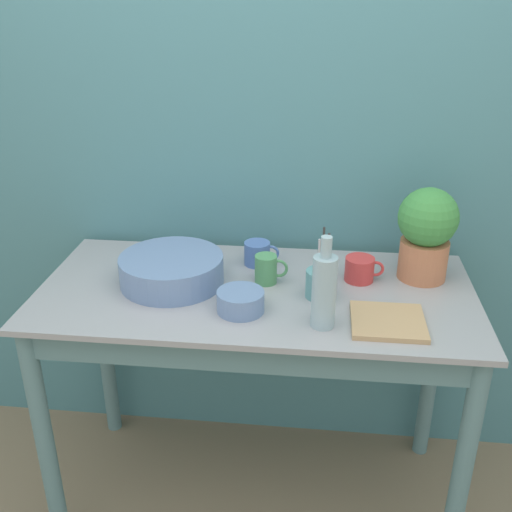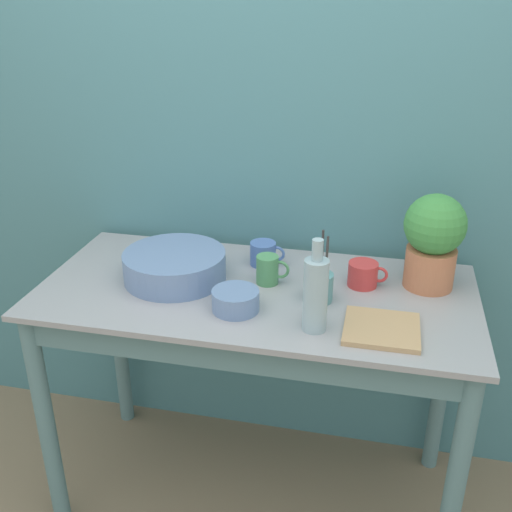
# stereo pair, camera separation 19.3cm
# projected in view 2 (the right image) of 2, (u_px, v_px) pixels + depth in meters

# --- Properties ---
(wall_back) EXTENTS (6.00, 0.05, 2.40)m
(wall_back) POSITION_uv_depth(u_px,v_px,m) (279.00, 166.00, 2.21)
(wall_back) COLOR teal
(wall_back) RESTS_ON ground_plane
(counter_table) EXTENTS (1.44, 0.69, 0.89)m
(counter_table) POSITION_uv_depth(u_px,v_px,m) (254.00, 337.00, 2.03)
(counter_table) COLOR slate
(counter_table) RESTS_ON ground_plane
(potted_plant) EXTENTS (0.20, 0.20, 0.32)m
(potted_plant) POSITION_uv_depth(u_px,v_px,m) (433.00, 238.00, 1.93)
(potted_plant) COLOR #B7704C
(potted_plant) RESTS_ON counter_table
(bowl_wash_large) EXTENTS (0.35, 0.35, 0.10)m
(bowl_wash_large) POSITION_uv_depth(u_px,v_px,m) (175.00, 266.00, 2.03)
(bowl_wash_large) COLOR #6684B2
(bowl_wash_large) RESTS_ON counter_table
(bottle_tall) EXTENTS (0.07, 0.07, 0.29)m
(bottle_tall) POSITION_uv_depth(u_px,v_px,m) (315.00, 293.00, 1.71)
(bottle_tall) COLOR #93B2BC
(bottle_tall) RESTS_ON counter_table
(mug_blue) EXTENTS (0.13, 0.09, 0.08)m
(mug_blue) POSITION_uv_depth(u_px,v_px,m) (264.00, 254.00, 2.14)
(mug_blue) COLOR #4C70B7
(mug_blue) RESTS_ON counter_table
(mug_red) EXTENTS (0.13, 0.10, 0.08)m
(mug_red) POSITION_uv_depth(u_px,v_px,m) (363.00, 274.00, 1.99)
(mug_red) COLOR #C63838
(mug_red) RESTS_ON counter_table
(mug_green) EXTENTS (0.11, 0.07, 0.10)m
(mug_green) POSITION_uv_depth(u_px,v_px,m) (268.00, 270.00, 2.00)
(mug_green) COLOR #4C935B
(mug_green) RESTS_ON counter_table
(bowl_small_blue) EXTENTS (0.15, 0.15, 0.07)m
(bowl_small_blue) POSITION_uv_depth(u_px,v_px,m) (236.00, 300.00, 1.85)
(bowl_small_blue) COLOR #6684B2
(bowl_small_blue) RESTS_ON counter_table
(utensil_cup) EXTENTS (0.09, 0.09, 0.24)m
(utensil_cup) POSITION_uv_depth(u_px,v_px,m) (319.00, 286.00, 1.90)
(utensil_cup) COLOR #569399
(utensil_cup) RESTS_ON counter_table
(tray_board) EXTENTS (0.22, 0.21, 0.02)m
(tray_board) POSITION_uv_depth(u_px,v_px,m) (382.00, 329.00, 1.74)
(tray_board) COLOR tan
(tray_board) RESTS_ON counter_table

